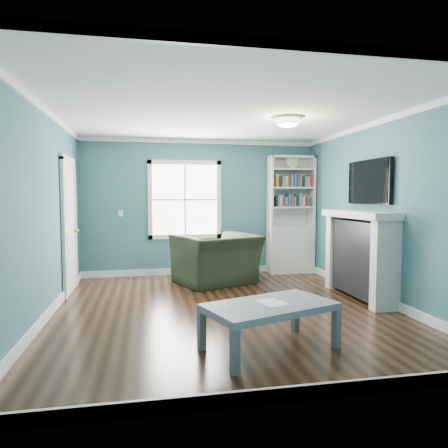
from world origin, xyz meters
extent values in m
plane|color=black|center=(0.00, 0.00, 0.00)|extent=(5.00, 5.00, 0.00)
plane|color=#335F70|center=(0.00, 2.50, 1.30)|extent=(4.50, 0.00, 4.50)
plane|color=#335F70|center=(0.00, -2.50, 1.30)|extent=(4.50, 0.00, 4.50)
plane|color=#335F70|center=(-2.25, 0.00, 1.30)|extent=(0.00, 5.00, 5.00)
plane|color=#335F70|center=(2.25, 0.00, 1.30)|extent=(0.00, 5.00, 5.00)
plane|color=white|center=(0.00, 0.00, 2.60)|extent=(5.00, 5.00, 0.00)
cube|color=white|center=(0.00, 2.48, 0.06)|extent=(4.50, 0.03, 0.12)
cube|color=white|center=(0.00, -2.48, 0.06)|extent=(4.50, 0.03, 0.12)
cube|color=white|center=(-2.23, 0.00, 0.06)|extent=(0.03, 5.00, 0.12)
cube|color=white|center=(2.23, 0.00, 0.06)|extent=(0.03, 5.00, 0.12)
cube|color=white|center=(0.00, 2.48, 2.56)|extent=(4.50, 0.04, 0.08)
cube|color=white|center=(0.00, -2.48, 2.56)|extent=(4.50, 0.04, 0.08)
cube|color=white|center=(-2.23, 0.00, 2.56)|extent=(0.04, 5.00, 0.08)
cube|color=white|center=(2.23, 0.00, 2.56)|extent=(0.04, 5.00, 0.08)
cube|color=white|center=(-0.30, 2.50, 1.45)|extent=(1.24, 0.01, 1.34)
cube|color=white|center=(-0.96, 2.48, 1.45)|extent=(0.08, 0.06, 1.50)
cube|color=white|center=(0.36, 2.48, 1.45)|extent=(0.08, 0.06, 1.50)
cube|color=white|center=(-0.30, 2.48, 0.74)|extent=(1.40, 0.06, 0.08)
cube|color=white|center=(-0.30, 2.48, 2.16)|extent=(1.40, 0.06, 0.08)
cube|color=white|center=(-0.30, 2.48, 1.45)|extent=(1.24, 0.03, 0.03)
cube|color=white|center=(-0.30, 2.48, 1.45)|extent=(0.03, 0.03, 1.34)
cube|color=silver|center=(1.77, 2.30, 0.45)|extent=(0.90, 0.35, 0.90)
cube|color=silver|center=(1.34, 2.30, 1.60)|extent=(0.04, 0.35, 1.40)
cube|color=silver|center=(2.20, 2.30, 1.60)|extent=(0.04, 0.35, 1.40)
cube|color=silver|center=(1.77, 2.46, 1.60)|extent=(0.90, 0.02, 1.40)
cube|color=silver|center=(1.77, 2.30, 2.28)|extent=(0.90, 0.35, 0.04)
cube|color=silver|center=(1.77, 2.30, 0.92)|extent=(0.84, 0.33, 0.03)
cube|color=silver|center=(1.77, 2.30, 1.30)|extent=(0.84, 0.33, 0.03)
cube|color=silver|center=(1.77, 2.30, 1.68)|extent=(0.84, 0.33, 0.03)
cube|color=silver|center=(1.77, 2.30, 2.04)|extent=(0.84, 0.33, 0.03)
cube|color=black|center=(1.77, 2.28, 1.43)|extent=(0.70, 0.25, 0.22)
cube|color=teal|center=(1.77, 2.28, 1.81)|extent=(0.70, 0.25, 0.22)
cylinder|color=beige|center=(1.77, 2.25, 2.19)|extent=(0.26, 0.06, 0.26)
cube|color=black|center=(2.09, 0.20, 0.60)|extent=(0.30, 1.20, 1.10)
cube|color=black|center=(2.07, 0.20, 0.40)|extent=(0.22, 0.65, 0.70)
cube|color=silver|center=(2.07, -0.47, 0.60)|extent=(0.36, 0.16, 1.20)
cube|color=silver|center=(2.07, 0.87, 0.60)|extent=(0.36, 0.16, 1.20)
cube|color=silver|center=(2.05, 0.20, 1.25)|extent=(0.44, 1.58, 0.10)
cube|color=black|center=(2.20, 0.20, 1.72)|extent=(0.06, 1.10, 0.65)
cube|color=silver|center=(-2.23, 1.40, 1.02)|extent=(0.04, 0.80, 2.05)
cube|color=white|center=(-2.22, 0.95, 1.02)|extent=(0.05, 0.08, 2.13)
cube|color=white|center=(-2.22, 1.85, 1.02)|extent=(0.05, 0.08, 2.13)
cube|color=white|center=(-2.22, 1.40, 2.09)|extent=(0.05, 0.98, 0.08)
sphere|color=#BF8C3F|center=(-2.17, 1.70, 0.95)|extent=(0.07, 0.07, 0.07)
ellipsoid|color=white|center=(0.90, 0.10, 2.54)|extent=(0.34, 0.34, 0.15)
cylinder|color=white|center=(0.90, 0.10, 2.58)|extent=(0.38, 0.38, 0.03)
cube|color=white|center=(-1.50, 2.48, 1.20)|extent=(0.08, 0.01, 0.12)
imported|color=#212E1C|center=(0.16, 1.60, 0.57)|extent=(1.53, 1.28, 1.14)
cube|color=#4C555B|center=(-0.29, -1.96, 0.20)|extent=(0.09, 0.09, 0.39)
cube|color=#4C555B|center=(0.83, -1.56, 0.20)|extent=(0.09, 0.09, 0.39)
cube|color=#4C555B|center=(-0.50, -1.37, 0.20)|extent=(0.09, 0.09, 0.39)
cube|color=#4C555B|center=(0.63, -0.97, 0.20)|extent=(0.09, 0.09, 0.39)
cube|color=slate|center=(0.17, -1.47, 0.43)|extent=(1.42, 1.07, 0.07)
cube|color=white|center=(0.20, -1.45, 0.46)|extent=(0.30, 0.35, 0.00)
camera|label=1|loc=(-1.01, -5.19, 1.52)|focal=32.00mm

